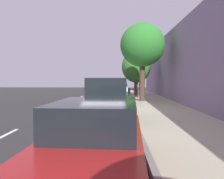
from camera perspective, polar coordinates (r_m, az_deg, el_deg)
name	(u,v)px	position (r m, az deg, el deg)	size (l,w,h in m)	color
ground	(104,113)	(13.36, -2.08, -5.72)	(75.04, 75.04, 0.00)	#2C2C2C
sidewalk	(164,112)	(13.60, 12.85, -5.36)	(3.73, 46.90, 0.13)	#B2AB90
curb_edge	(130,111)	(13.35, 4.60, -5.45)	(0.16, 46.90, 0.13)	gray
lane_stripe_centre	(43,116)	(12.62, -16.70, -6.32)	(0.14, 44.20, 0.01)	white
lane_stripe_bike_edge	(105,112)	(13.36, -1.74, -5.70)	(0.12, 46.90, 0.01)	white
building_facade	(203,59)	(14.09, 21.52, 7.03)	(0.50, 46.90, 6.13)	gray
parked_sedan_red_second	(95,141)	(4.58, -4.13, -12.61)	(2.05, 4.50, 1.52)	maroon
parked_suv_green_mid	(108,99)	(10.68, -0.97, -2.30)	(2.07, 4.75, 1.99)	#1E512D
parked_pickup_white_far	(115,91)	(19.17, 0.84, -0.45)	(2.17, 5.37, 1.95)	white
parked_sedan_tan_farthest	(115,88)	(29.36, 0.65, 0.37)	(2.06, 4.51, 1.52)	tan
bicycle_at_curb	(122,104)	(14.70, 2.48, -3.50)	(1.71, 0.49, 0.75)	black
cyclist_with_backpack	(126,94)	(14.20, 3.43, -1.03)	(0.44, 0.62, 1.70)	#C6B284
street_tree_mid_block	(142,45)	(19.20, 7.55, 10.75)	(3.61, 3.61, 6.33)	#47362B
street_tree_far_end	(136,67)	(25.23, 6.01, 5.54)	(3.12, 3.12, 4.82)	brown
pedestrian_on_phone	(140,87)	(26.42, 7.02, 0.64)	(0.24, 0.62, 1.56)	black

